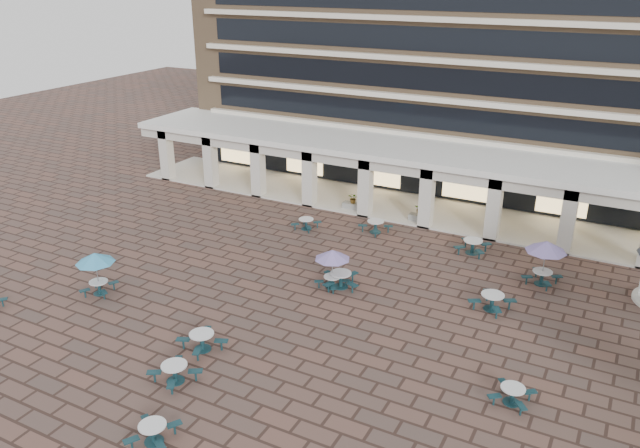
# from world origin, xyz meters

# --- Properties ---
(ground) EXTENTS (120.00, 120.00, 0.00)m
(ground) POSITION_xyz_m (0.00, 0.00, 0.00)
(ground) COLOR brown
(ground) RESTS_ON ground
(apartment_building) EXTENTS (40.00, 15.50, 25.20)m
(apartment_building) POSITION_xyz_m (0.00, 25.47, 12.60)
(apartment_building) COLOR #907151
(apartment_building) RESTS_ON ground
(retail_arcade) EXTENTS (42.00, 6.60, 4.40)m
(retail_arcade) POSITION_xyz_m (0.00, 14.80, 3.00)
(retail_arcade) COLOR white
(retail_arcade) RESTS_ON ground
(picnic_table_1) EXTENTS (1.92, 1.92, 0.74)m
(picnic_table_1) POSITION_xyz_m (0.21, -10.93, 0.44)
(picnic_table_1) COLOR #153B41
(picnic_table_1) RESTS_ON ground
(picnic_table_2) EXTENTS (2.05, 2.05, 0.79)m
(picnic_table_2) POSITION_xyz_m (-1.40, -7.86, 0.47)
(picnic_table_2) COLOR #153B41
(picnic_table_2) RESTS_ON ground
(picnic_table_4) EXTENTS (1.95, 1.95, 2.26)m
(picnic_table_4) POSITION_xyz_m (-9.60, -3.92, 1.92)
(picnic_table_4) COLOR #153B41
(picnic_table_4) RESTS_ON ground
(picnic_table_5) EXTENTS (2.19, 2.19, 0.81)m
(picnic_table_5) POSITION_xyz_m (-1.84, -5.53, 0.48)
(picnic_table_5) COLOR #153B41
(picnic_table_5) RESTS_ON ground
(picnic_table_6) EXTENTS (1.84, 1.84, 2.13)m
(picnic_table_6) POSITION_xyz_m (0.59, 2.16, 1.81)
(picnic_table_6) COLOR #153B41
(picnic_table_6) RESTS_ON ground
(picnic_table_7) EXTENTS (1.70, 1.70, 0.70)m
(picnic_table_7) POSITION_xyz_m (10.81, -2.95, 0.42)
(picnic_table_7) COLOR #153B41
(picnic_table_7) RESTS_ON ground
(picnic_table_8) EXTENTS (1.65, 1.65, 0.70)m
(picnic_table_8) POSITION_xyz_m (-4.42, 8.44, 0.42)
(picnic_table_8) COLOR #153B41
(picnic_table_8) RESTS_ON ground
(picnic_table_9) EXTENTS (2.28, 2.28, 0.83)m
(picnic_table_9) POSITION_xyz_m (0.95, 2.43, 0.50)
(picnic_table_9) COLOR #153B41
(picnic_table_9) RESTS_ON ground
(picnic_table_10) EXTENTS (2.20, 2.20, 0.83)m
(picnic_table_10) POSITION_xyz_m (8.44, 3.77, 0.50)
(picnic_table_10) COLOR #153B41
(picnic_table_10) RESTS_ON ground
(picnic_table_11) EXTENTS (2.12, 2.12, 2.45)m
(picnic_table_11) POSITION_xyz_m (10.12, 7.62, 2.08)
(picnic_table_11) COLOR #153B41
(picnic_table_11) RESTS_ON ground
(picnic_table_12) EXTENTS (2.10, 2.10, 0.77)m
(picnic_table_12) POSITION_xyz_m (-0.32, 10.00, 0.46)
(picnic_table_12) COLOR #153B41
(picnic_table_12) RESTS_ON ground
(picnic_table_13) EXTENTS (1.92, 1.92, 0.83)m
(picnic_table_13) POSITION_xyz_m (5.88, 9.76, 0.49)
(picnic_table_13) COLOR #153B41
(picnic_table_13) RESTS_ON ground
(planter_left) EXTENTS (1.50, 0.66, 1.22)m
(planter_left) POSITION_xyz_m (-3.20, 12.90, 0.48)
(planter_left) COLOR gray
(planter_left) RESTS_ON ground
(planter_right) EXTENTS (1.50, 0.71, 1.36)m
(planter_right) POSITION_xyz_m (1.62, 12.90, 0.59)
(planter_right) COLOR gray
(planter_right) RESTS_ON ground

